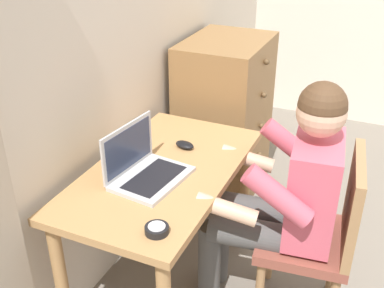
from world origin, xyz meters
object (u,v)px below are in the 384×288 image
(chair, at_px, (321,232))
(person_seated, at_px, (284,191))
(dresser, at_px, (224,119))
(desk_clock, at_px, (157,229))
(desk, at_px, (164,190))
(laptop, at_px, (144,168))
(computer_mouse, at_px, (185,145))

(chair, bearing_deg, person_seated, 96.12)
(dresser, distance_m, desk_clock, 1.47)
(desk, distance_m, person_seated, 0.55)
(person_seated, bearing_deg, laptop, 111.81)
(chair, relative_size, laptop, 2.37)
(desk, distance_m, laptop, 0.20)
(laptop, bearing_deg, dresser, 1.90)
(dresser, height_order, person_seated, person_seated)
(desk, bearing_deg, person_seated, -76.51)
(chair, xyz_separation_m, person_seated, (-0.02, 0.18, 0.18))
(desk, xyz_separation_m, laptop, (-0.10, 0.04, 0.17))
(dresser, xyz_separation_m, person_seated, (-0.89, -0.61, 0.14))
(desk, height_order, person_seated, person_seated)
(computer_mouse, bearing_deg, desk_clock, -151.10)
(desk, distance_m, chair, 0.74)
(chair, relative_size, person_seated, 0.73)
(dresser, relative_size, person_seated, 0.88)
(desk_clock, bearing_deg, computer_mouse, 15.88)
(dresser, xyz_separation_m, chair, (-0.87, -0.79, -0.04))
(chair, xyz_separation_m, computer_mouse, (0.07, 0.71, 0.25))
(dresser, height_order, chair, dresser)
(computer_mouse, relative_size, desk_clock, 1.11)
(desk, xyz_separation_m, dresser, (1.02, 0.08, -0.08))
(computer_mouse, bearing_deg, laptop, -175.08)
(desk, bearing_deg, laptop, 158.94)
(laptop, distance_m, computer_mouse, 0.33)
(person_seated, distance_m, laptop, 0.62)
(person_seated, relative_size, laptop, 3.24)
(dresser, bearing_deg, person_seated, -145.64)
(chair, distance_m, desk_clock, 0.81)
(desk, height_order, dresser, dresser)
(person_seated, bearing_deg, desk, 103.49)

